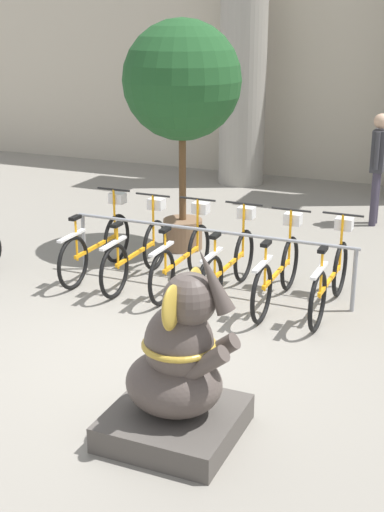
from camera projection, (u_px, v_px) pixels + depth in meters
ground_plane at (142, 355)px, 7.11m from camera, size 60.00×60.00×0.00m
building_facade at (345, 26)px, 13.60m from camera, size 20.00×0.20×6.00m
column_left at (244, 47)px, 13.49m from camera, size 1.12×1.12×5.16m
bike_rack at (209, 242)px, 8.63m from camera, size 3.65×0.05×0.77m
bicycle_0 at (97, 244)px, 9.21m from camera, size 0.48×1.76×1.04m
bicycle_1 at (137, 251)px, 8.93m from camera, size 0.48×1.76×1.04m
bicycle_2 at (183, 257)px, 8.73m from camera, size 0.48×1.76×1.04m
bicycle_3 at (230, 263)px, 8.52m from camera, size 0.48×1.76×1.04m
bicycle_4 at (278, 271)px, 8.25m from camera, size 0.48×1.76×1.04m
bicycle_5 at (331, 277)px, 8.05m from camera, size 0.48×1.76×1.04m
elephant_statue at (178, 374)px, 5.58m from camera, size 1.01×1.01×1.64m
person_pedestrian at (378, 158)px, 11.16m from camera, size 0.23×0.47×1.77m
potted_tree at (182, 86)px, 9.59m from camera, size 1.62×1.62×3.19m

